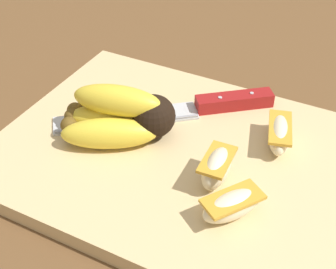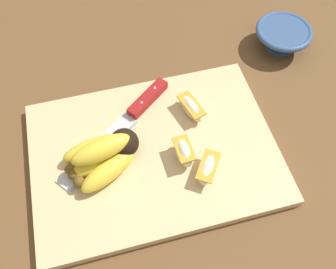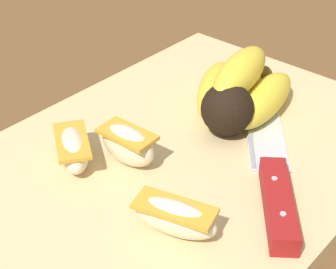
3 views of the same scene
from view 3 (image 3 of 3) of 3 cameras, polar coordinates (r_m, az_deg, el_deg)
name	(u,v)px [view 3 (image 3 of 3)]	position (r m, az deg, el deg)	size (l,w,h in m)	color
ground_plane	(176,164)	(0.53, 0.88, -3.05)	(6.00, 6.00, 0.00)	brown
cutting_board	(184,160)	(0.52, 1.67, -2.69)	(0.44, 0.32, 0.02)	#DBBC84
banana_bunch	(238,92)	(0.56, 7.34, 4.39)	(0.14, 0.12, 0.07)	black
chefs_knife	(271,169)	(0.49, 10.74, -3.53)	(0.24, 0.20, 0.02)	silver
apple_wedge_near	(128,144)	(0.49, -4.23, -1.04)	(0.03, 0.06, 0.04)	beige
apple_wedge_middle	(73,148)	(0.50, -9.91, -1.44)	(0.06, 0.07, 0.03)	beige
apple_wedge_far	(175,217)	(0.42, 0.70, -8.61)	(0.04, 0.07, 0.03)	beige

